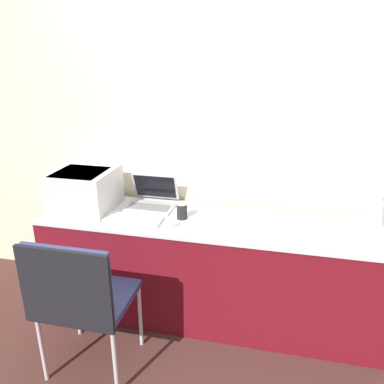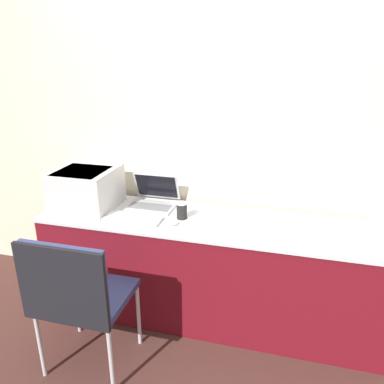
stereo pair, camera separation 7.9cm
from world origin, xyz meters
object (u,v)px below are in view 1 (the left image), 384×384
(laptop_left, at_px, (151,200))
(chair, at_px, (78,294))
(metal_pitcher, at_px, (377,212))
(coffee_cup, at_px, (182,211))
(mouse, at_px, (174,223))
(printer, at_px, (84,188))
(external_keyboard, at_px, (133,219))

(laptop_left, height_order, chair, laptop_left)
(chair, bearing_deg, metal_pitcher, 27.94)
(metal_pitcher, bearing_deg, chair, -152.06)
(coffee_cup, height_order, mouse, coffee_cup)
(printer, xyz_separation_m, mouse, (0.68, -0.13, -0.14))
(printer, height_order, external_keyboard, printer)
(metal_pitcher, relative_size, chair, 0.25)
(laptop_left, xyz_separation_m, coffee_cup, (0.27, -0.16, 0.01))
(laptop_left, relative_size, chair, 0.38)
(metal_pitcher, bearing_deg, mouse, -167.37)
(metal_pitcher, bearing_deg, printer, -175.55)
(external_keyboard, relative_size, coffee_cup, 3.42)
(mouse, bearing_deg, printer, 169.14)
(chair, bearing_deg, mouse, 57.27)
(coffee_cup, bearing_deg, laptop_left, 149.39)
(mouse, bearing_deg, metal_pitcher, 12.63)
(printer, bearing_deg, mouse, -10.86)
(coffee_cup, bearing_deg, chair, -119.83)
(mouse, relative_size, chair, 0.08)
(printer, distance_m, mouse, 0.71)
(external_keyboard, xyz_separation_m, chair, (-0.09, -0.59, -0.19))
(mouse, bearing_deg, chair, -122.73)
(mouse, relative_size, metal_pitcher, 0.31)
(laptop_left, distance_m, chair, 0.90)
(chair, bearing_deg, coffee_cup, 60.17)
(printer, relative_size, coffee_cup, 3.71)
(coffee_cup, relative_size, mouse, 1.65)
(laptop_left, relative_size, metal_pitcher, 1.52)
(laptop_left, distance_m, external_keyboard, 0.27)
(printer, height_order, mouse, printer)
(chair, bearing_deg, external_keyboard, 80.94)
(external_keyboard, distance_m, chair, 0.63)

